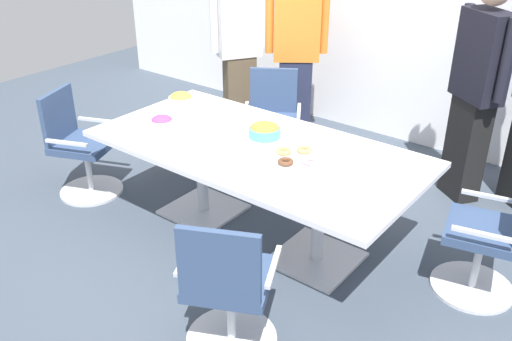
{
  "coord_description": "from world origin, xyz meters",
  "views": [
    {
      "loc": [
        2.22,
        -2.85,
        2.42
      ],
      "look_at": [
        0.0,
        0.0,
        0.55
      ],
      "focal_mm": 39.07,
      "sensor_mm": 36.0,
      "label": 1
    }
  ],
  "objects_px": {
    "person_standing_2": "(477,88)",
    "office_chair_0": "(80,149)",
    "office_chair_1": "(228,292)",
    "donut_platter": "(296,157)",
    "plate_stack": "(229,152)",
    "person_standing_0": "(239,49)",
    "napkin_pile": "(378,156)",
    "snack_bowl_pretzels": "(265,130)",
    "office_chair_2": "(491,240)",
    "person_standing_1": "(296,51)",
    "office_chair_3": "(272,126)",
    "snack_bowl_chips_yellow": "(181,100)",
    "conference_table": "(256,161)",
    "snack_bowl_candy_mix": "(162,122)"
  },
  "relations": [
    {
      "from": "office_chair_0",
      "to": "donut_platter",
      "type": "xyz_separation_m",
      "value": [
        1.95,
        0.38,
        0.36
      ]
    },
    {
      "from": "person_standing_1",
      "to": "person_standing_2",
      "type": "xyz_separation_m",
      "value": [
        1.79,
        -0.08,
        0.02
      ]
    },
    {
      "from": "snack_bowl_pretzels",
      "to": "napkin_pile",
      "type": "distance_m",
      "value": 0.86
    },
    {
      "from": "conference_table",
      "to": "snack_bowl_candy_mix",
      "type": "height_order",
      "value": "snack_bowl_candy_mix"
    },
    {
      "from": "office_chair_1",
      "to": "snack_bowl_candy_mix",
      "type": "xyz_separation_m",
      "value": [
        -1.37,
        0.84,
        0.39
      ]
    },
    {
      "from": "office_chair_1",
      "to": "person_standing_1",
      "type": "relative_size",
      "value": 0.5
    },
    {
      "from": "person_standing_1",
      "to": "snack_bowl_candy_mix",
      "type": "bearing_deg",
      "value": 53.82
    },
    {
      "from": "person_standing_0",
      "to": "person_standing_2",
      "type": "bearing_deg",
      "value": 121.55
    },
    {
      "from": "office_chair_1",
      "to": "person_standing_0",
      "type": "xyz_separation_m",
      "value": [
        -2.07,
        2.62,
        0.46
      ]
    },
    {
      "from": "snack_bowl_pretzels",
      "to": "office_chair_2",
      "type": "bearing_deg",
      "value": 7.49
    },
    {
      "from": "person_standing_1",
      "to": "snack_bowl_pretzels",
      "type": "bearing_deg",
      "value": 79.62
    },
    {
      "from": "person_standing_1",
      "to": "donut_platter",
      "type": "bearing_deg",
      "value": 87.78
    },
    {
      "from": "office_chair_3",
      "to": "snack_bowl_chips_yellow",
      "type": "height_order",
      "value": "office_chair_3"
    },
    {
      "from": "person_standing_0",
      "to": "office_chair_2",
      "type": "bearing_deg",
      "value": 100.64
    },
    {
      "from": "plate_stack",
      "to": "napkin_pile",
      "type": "height_order",
      "value": "napkin_pile"
    },
    {
      "from": "office_chair_1",
      "to": "napkin_pile",
      "type": "relative_size",
      "value": 5.26
    },
    {
      "from": "office_chair_0",
      "to": "snack_bowl_pretzels",
      "type": "xyz_separation_m",
      "value": [
        1.54,
        0.56,
        0.39
      ]
    },
    {
      "from": "office_chair_2",
      "to": "person_standing_2",
      "type": "relative_size",
      "value": 0.49
    },
    {
      "from": "person_standing_0",
      "to": "plate_stack",
      "type": "relative_size",
      "value": 7.33
    },
    {
      "from": "office_chair_0",
      "to": "plate_stack",
      "type": "xyz_separation_m",
      "value": [
        1.54,
        0.15,
        0.37
      ]
    },
    {
      "from": "office_chair_0",
      "to": "person_standing_0",
      "type": "xyz_separation_m",
      "value": [
        0.13,
        1.98,
        0.46
      ]
    },
    {
      "from": "office_chair_0",
      "to": "office_chair_2",
      "type": "height_order",
      "value": "same"
    },
    {
      "from": "office_chair_2",
      "to": "person_standing_2",
      "type": "height_order",
      "value": "person_standing_2"
    },
    {
      "from": "office_chair_1",
      "to": "donut_platter",
      "type": "bearing_deg",
      "value": 77.7
    },
    {
      "from": "napkin_pile",
      "to": "office_chair_2",
      "type": "bearing_deg",
      "value": 6.02
    },
    {
      "from": "person_standing_2",
      "to": "plate_stack",
      "type": "relative_size",
      "value": 8.06
    },
    {
      "from": "person_standing_2",
      "to": "donut_platter",
      "type": "bearing_deg",
      "value": 103.47
    },
    {
      "from": "person_standing_1",
      "to": "donut_platter",
      "type": "distance_m",
      "value": 2.01
    },
    {
      "from": "office_chair_0",
      "to": "person_standing_2",
      "type": "bearing_deg",
      "value": 104.08
    },
    {
      "from": "plate_stack",
      "to": "person_standing_2",
      "type": "bearing_deg",
      "value": 59.64
    },
    {
      "from": "office_chair_2",
      "to": "snack_bowl_pretzels",
      "type": "xyz_separation_m",
      "value": [
        -1.65,
        -0.22,
        0.39
      ]
    },
    {
      "from": "office_chair_0",
      "to": "plate_stack",
      "type": "height_order",
      "value": "office_chair_0"
    },
    {
      "from": "person_standing_0",
      "to": "napkin_pile",
      "type": "distance_m",
      "value": 2.6
    },
    {
      "from": "office_chair_2",
      "to": "napkin_pile",
      "type": "distance_m",
      "value": 0.89
    },
    {
      "from": "office_chair_0",
      "to": "napkin_pile",
      "type": "distance_m",
      "value": 2.52
    },
    {
      "from": "snack_bowl_chips_yellow",
      "to": "person_standing_0",
      "type": "bearing_deg",
      "value": 109.63
    },
    {
      "from": "person_standing_1",
      "to": "conference_table",
      "type": "bearing_deg",
      "value": 78.7
    },
    {
      "from": "office_chair_0",
      "to": "snack_bowl_candy_mix",
      "type": "height_order",
      "value": "office_chair_0"
    },
    {
      "from": "office_chair_2",
      "to": "donut_platter",
      "type": "bearing_deg",
      "value": 94.51
    },
    {
      "from": "person_standing_2",
      "to": "office_chair_0",
      "type": "bearing_deg",
      "value": 72.98
    },
    {
      "from": "office_chair_1",
      "to": "donut_platter",
      "type": "distance_m",
      "value": 1.11
    },
    {
      "from": "person_standing_0",
      "to": "plate_stack",
      "type": "distance_m",
      "value": 2.31
    },
    {
      "from": "office_chair_3",
      "to": "snack_bowl_pretzels",
      "type": "bearing_deg",
      "value": 90.51
    },
    {
      "from": "snack_bowl_chips_yellow",
      "to": "donut_platter",
      "type": "distance_m",
      "value": 1.35
    },
    {
      "from": "snack_bowl_candy_mix",
      "to": "snack_bowl_chips_yellow",
      "type": "xyz_separation_m",
      "value": [
        -0.22,
        0.42,
        0.01
      ]
    },
    {
      "from": "person_standing_1",
      "to": "snack_bowl_candy_mix",
      "type": "height_order",
      "value": "person_standing_1"
    },
    {
      "from": "office_chair_3",
      "to": "person_standing_1",
      "type": "distance_m",
      "value": 0.84
    },
    {
      "from": "plate_stack",
      "to": "office_chair_1",
      "type": "bearing_deg",
      "value": -50.27
    },
    {
      "from": "snack_bowl_chips_yellow",
      "to": "napkin_pile",
      "type": "bearing_deg",
      "value": 2.05
    },
    {
      "from": "napkin_pile",
      "to": "conference_table",
      "type": "bearing_deg",
      "value": -159.56
    }
  ]
}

